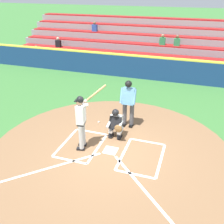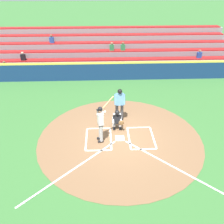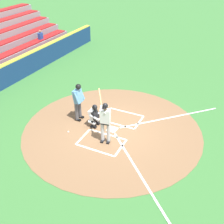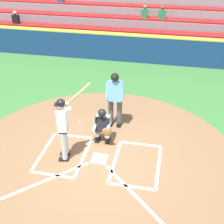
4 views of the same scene
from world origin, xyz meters
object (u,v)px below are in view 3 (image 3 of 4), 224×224
(catcher, at_px, (95,115))
(plate_umpire, at_px, (78,99))
(baseball, at_px, (68,132))
(batter, at_px, (105,120))

(catcher, xyz_separation_m, plate_umpire, (-0.17, -0.95, 0.49))
(plate_umpire, relative_size, baseball, 25.20)
(batter, distance_m, catcher, 1.37)
(batter, bearing_deg, baseball, -85.68)
(baseball, bearing_deg, plate_umpire, -174.19)
(batter, relative_size, baseball, 28.76)
(batter, xyz_separation_m, plate_umpire, (-1.01, -1.90, -0.02))
(plate_umpire, bearing_deg, baseball, 5.81)
(catcher, bearing_deg, plate_umpire, -100.41)
(catcher, height_order, plate_umpire, plate_umpire)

